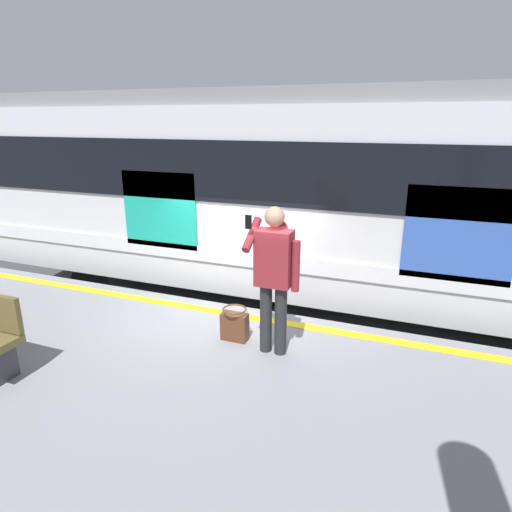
{
  "coord_description": "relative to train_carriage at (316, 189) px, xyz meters",
  "views": [
    {
      "loc": [
        -2.47,
        5.4,
        3.63
      ],
      "look_at": [
        -0.51,
        0.3,
        1.9
      ],
      "focal_mm": 30.65,
      "sensor_mm": 36.0,
      "label": 1
    }
  ],
  "objects": [
    {
      "name": "track_rail_near",
      "position": [
        0.76,
        0.71,
        -2.41
      ],
      "size": [
        23.21,
        0.08,
        0.16
      ],
      "primitive_type": "cube",
      "color": "slate",
      "rests_on": "ground"
    },
    {
      "name": "train_carriage",
      "position": [
        0.0,
        0.0,
        0.0
      ],
      "size": [
        12.43,
        2.89,
        3.89
      ],
      "color": "silver",
      "rests_on": "ground"
    },
    {
      "name": "platform",
      "position": [
        0.76,
        4.37,
        -1.98
      ],
      "size": [
        17.85,
        5.04,
        1.0
      ],
      "primitive_type": "cube",
      "color": "gray",
      "rests_on": "ground"
    },
    {
      "name": "ground_plane",
      "position": [
        0.76,
        1.85,
        -2.49
      ],
      "size": [
        26.78,
        26.78,
        0.0
      ],
      "primitive_type": "plane",
      "color": "#3D3D3F"
    },
    {
      "name": "handbag",
      "position": [
        0.29,
        2.8,
        -1.29
      ],
      "size": [
        0.33,
        0.3,
        0.42
      ],
      "color": "#59331E",
      "rests_on": "platform"
    },
    {
      "name": "track_rail_far",
      "position": [
        0.76,
        -0.72,
        -2.41
      ],
      "size": [
        23.21,
        0.08,
        0.16
      ],
      "primitive_type": "cube",
      "color": "slate",
      "rests_on": "ground"
    },
    {
      "name": "passenger",
      "position": [
        -0.25,
        2.9,
        -0.46
      ],
      "size": [
        0.57,
        0.55,
        1.73
      ],
      "color": "#262628",
      "rests_on": "platform"
    },
    {
      "name": "safety_line",
      "position": [
        0.76,
        2.15,
        -1.48
      ],
      "size": [
        17.49,
        0.16,
        0.01
      ],
      "primitive_type": "cube",
      "color": "yellow",
      "rests_on": "platform"
    }
  ]
}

